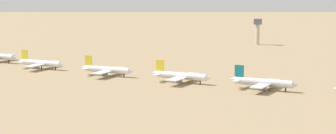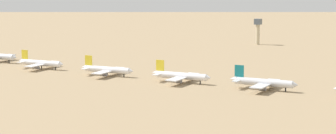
% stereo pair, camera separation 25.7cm
% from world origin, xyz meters
% --- Properties ---
extents(ground, '(4000.00, 4000.00, 0.00)m').
position_xyz_m(ground, '(0.00, 0.00, 0.00)').
color(ground, '#9E8460').
extents(parked_jet_yellow_1, '(33.40, 28.17, 11.03)m').
position_xyz_m(parked_jet_yellow_1, '(-97.10, -5.03, 3.61)').
color(parked_jet_yellow_1, white).
rests_on(parked_jet_yellow_1, ground).
extents(parked_jet_yellow_2, '(33.61, 28.43, 11.10)m').
position_xyz_m(parked_jet_yellow_2, '(-46.31, -6.70, 3.64)').
color(parked_jet_yellow_2, white).
rests_on(parked_jet_yellow_2, ground).
extents(parked_jet_yellow_3, '(34.70, 29.19, 11.46)m').
position_xyz_m(parked_jet_yellow_3, '(0.92, -5.60, 3.76)').
color(parked_jet_yellow_3, white).
rests_on(parked_jet_yellow_3, ground).
extents(parked_jet_teal_4, '(35.32, 29.71, 11.67)m').
position_xyz_m(parked_jet_teal_4, '(46.38, -3.55, 3.82)').
color(parked_jet_teal_4, silver).
rests_on(parked_jet_teal_4, ground).
extents(control_tower, '(5.20, 5.20, 21.31)m').
position_xyz_m(control_tower, '(-37.24, 191.97, 12.86)').
color(control_tower, '#C6B793').
rests_on(control_tower, ground).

